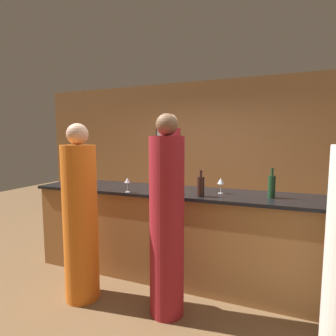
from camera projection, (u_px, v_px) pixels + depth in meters
ground_plane at (177, 276)px, 3.17m from camera, size 14.00×14.00×0.00m
back_wall at (216, 152)px, 5.18m from camera, size 8.00×0.08×2.80m
bar_counter at (177, 234)px, 3.12m from camera, size 3.58×0.71×1.05m
bartender at (170, 185)px, 3.98m from camera, size 0.29×0.29×2.02m
guest_0 at (167, 223)px, 2.41m from camera, size 0.32×0.32×1.87m
guest_1 at (80, 219)px, 2.66m from camera, size 0.34×0.34×1.80m
wine_bottle_0 at (272, 186)px, 2.66m from camera, size 0.07×0.07×0.31m
wine_bottle_1 at (332, 191)px, 2.49m from camera, size 0.08×0.08×0.28m
wine_bottle_2 at (201, 186)px, 2.73m from camera, size 0.08×0.08×0.28m
wine_glass_0 at (82, 178)px, 3.28m from camera, size 0.07×0.07×0.15m
wine_glass_1 at (173, 183)px, 2.92m from camera, size 0.08×0.08×0.15m
wine_glass_2 at (127, 181)px, 2.95m from camera, size 0.06×0.06×0.16m
wine_glass_3 at (221, 181)px, 2.88m from camera, size 0.07×0.07×0.17m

